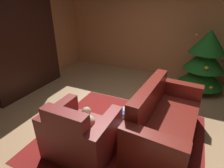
{
  "coord_description": "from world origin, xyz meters",
  "views": [
    {
      "loc": [
        0.87,
        -2.55,
        2.09
      ],
      "look_at": [
        -0.26,
        -0.1,
        0.79
      ],
      "focal_mm": 28.63,
      "sensor_mm": 36.0,
      "label": 1
    }
  ],
  "objects_px": {
    "book_stack_on_table": "(127,116)",
    "bottle_on_table": "(133,120)",
    "bookshelf_unit": "(26,44)",
    "decorated_tree": "(205,61)",
    "armchair_red": "(80,135)",
    "coffee_table": "(130,120)",
    "couch_red": "(163,123)"
  },
  "relations": [
    {
      "from": "bottle_on_table",
      "to": "coffee_table",
      "type": "bearing_deg",
      "value": 117.49
    },
    {
      "from": "couch_red",
      "to": "decorated_tree",
      "type": "bearing_deg",
      "value": 76.44
    },
    {
      "from": "armchair_red",
      "to": "coffee_table",
      "type": "xyz_separation_m",
      "value": [
        0.55,
        0.56,
        0.04
      ]
    },
    {
      "from": "book_stack_on_table",
      "to": "bottle_on_table",
      "type": "relative_size",
      "value": 0.77
    },
    {
      "from": "armchair_red",
      "to": "couch_red",
      "type": "relative_size",
      "value": 0.52
    },
    {
      "from": "bookshelf_unit",
      "to": "decorated_tree",
      "type": "xyz_separation_m",
      "value": [
        3.85,
        1.58,
        -0.35
      ]
    },
    {
      "from": "couch_red",
      "to": "book_stack_on_table",
      "type": "relative_size",
      "value": 7.79
    },
    {
      "from": "coffee_table",
      "to": "bottle_on_table",
      "type": "bearing_deg",
      "value": -62.51
    },
    {
      "from": "bookshelf_unit",
      "to": "book_stack_on_table",
      "type": "xyz_separation_m",
      "value": [
        2.82,
        -0.78,
        -0.67
      ]
    },
    {
      "from": "bookshelf_unit",
      "to": "couch_red",
      "type": "relative_size",
      "value": 1.24
    },
    {
      "from": "coffee_table",
      "to": "book_stack_on_table",
      "type": "xyz_separation_m",
      "value": [
        -0.05,
        -0.01,
        0.08
      ]
    },
    {
      "from": "book_stack_on_table",
      "to": "bottle_on_table",
      "type": "bearing_deg",
      "value": -49.61
    },
    {
      "from": "coffee_table",
      "to": "book_stack_on_table",
      "type": "distance_m",
      "value": 0.09
    },
    {
      "from": "couch_red",
      "to": "bottle_on_table",
      "type": "relative_size",
      "value": 6.0
    },
    {
      "from": "bookshelf_unit",
      "to": "decorated_tree",
      "type": "distance_m",
      "value": 4.18
    },
    {
      "from": "bookshelf_unit",
      "to": "armchair_red",
      "type": "xyz_separation_m",
      "value": [
        2.32,
        -1.33,
        -0.79
      ]
    },
    {
      "from": "coffee_table",
      "to": "book_stack_on_table",
      "type": "bearing_deg",
      "value": -167.88
    },
    {
      "from": "couch_red",
      "to": "book_stack_on_table",
      "type": "bearing_deg",
      "value": -155.66
    },
    {
      "from": "couch_red",
      "to": "bookshelf_unit",
      "type": "bearing_deg",
      "value": 170.83
    },
    {
      "from": "bookshelf_unit",
      "to": "coffee_table",
      "type": "relative_size",
      "value": 3.18
    },
    {
      "from": "bookshelf_unit",
      "to": "book_stack_on_table",
      "type": "bearing_deg",
      "value": -15.38
    },
    {
      "from": "coffee_table",
      "to": "bottle_on_table",
      "type": "distance_m",
      "value": 0.25
    },
    {
      "from": "book_stack_on_table",
      "to": "decorated_tree",
      "type": "relative_size",
      "value": 0.16
    },
    {
      "from": "coffee_table",
      "to": "decorated_tree",
      "type": "height_order",
      "value": "decorated_tree"
    },
    {
      "from": "bookshelf_unit",
      "to": "coffee_table",
      "type": "xyz_separation_m",
      "value": [
        2.87,
        -0.77,
        -0.75
      ]
    },
    {
      "from": "bottle_on_table",
      "to": "decorated_tree",
      "type": "relative_size",
      "value": 0.21
    },
    {
      "from": "couch_red",
      "to": "coffee_table",
      "type": "bearing_deg",
      "value": -154.51
    },
    {
      "from": "coffee_table",
      "to": "decorated_tree",
      "type": "distance_m",
      "value": 2.57
    },
    {
      "from": "book_stack_on_table",
      "to": "bottle_on_table",
      "type": "distance_m",
      "value": 0.23
    },
    {
      "from": "couch_red",
      "to": "coffee_table",
      "type": "height_order",
      "value": "couch_red"
    },
    {
      "from": "armchair_red",
      "to": "decorated_tree",
      "type": "xyz_separation_m",
      "value": [
        1.54,
        2.91,
        0.44
      ]
    },
    {
      "from": "book_stack_on_table",
      "to": "armchair_red",
      "type": "bearing_deg",
      "value": -132.27
    }
  ]
}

